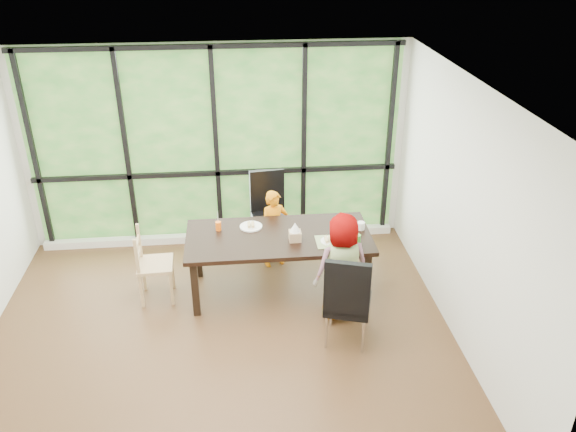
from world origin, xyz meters
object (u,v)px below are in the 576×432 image
object	(u,v)px
dining_table	(279,263)
chair_interior_leather	(348,297)
tissue_box	(295,236)
child_older	(341,267)
chair_window_leather	(270,213)
plate_far	(251,227)
chair_end_beech	(155,265)
green_cup	(357,240)
child_toddler	(275,229)
orange_cup	(218,226)
plate_near	(330,241)
white_mug	(361,226)

from	to	relation	value
dining_table	chair_interior_leather	world-z (taller)	chair_interior_leather
tissue_box	child_older	bearing A→B (deg)	-43.19
chair_window_leather	child_older	xyz separation A→B (m)	(0.66, -1.54, 0.09)
child_older	plate_far	distance (m)	1.24
chair_window_leather	plate_far	distance (m)	0.83
chair_interior_leather	chair_end_beech	world-z (taller)	chair_interior_leather
dining_table	green_cup	xyz separation A→B (m)	(0.86, -0.30, 0.44)
child_toddler	tissue_box	world-z (taller)	child_toddler
child_older	tissue_box	xyz separation A→B (m)	(-0.46, 0.43, 0.18)
child_toddler	child_older	bearing A→B (deg)	-81.33
tissue_box	child_toddler	bearing A→B (deg)	103.57
orange_cup	green_cup	size ratio (longest dim) A/B	0.84
chair_interior_leather	child_older	bearing A→B (deg)	-72.76
orange_cup	child_toddler	bearing A→B (deg)	29.89
dining_table	green_cup	distance (m)	1.01
chair_interior_leather	child_older	world-z (taller)	child_older
chair_window_leather	chair_interior_leather	xyz separation A→B (m)	(0.66, -1.98, 0.00)
plate_far	chair_interior_leather	bearing A→B (deg)	-52.61
dining_table	plate_near	distance (m)	0.72
child_toddler	chair_interior_leather	bearing A→B (deg)	-88.34
chair_end_beech	chair_window_leather	bearing A→B (deg)	-57.40
green_cup	child_older	bearing A→B (deg)	-131.19
orange_cup	chair_window_leather	bearing A→B (deg)	49.56
chair_interior_leather	white_mug	distance (m)	1.14
chair_window_leather	green_cup	xyz separation A→B (m)	(0.89, -1.28, 0.27)
white_mug	chair_end_beech	bearing A→B (deg)	-178.52
dining_table	green_cup	size ratio (longest dim) A/B	16.85
green_cup	white_mug	size ratio (longest dim) A/B	1.38
plate_near	tissue_box	world-z (taller)	tissue_box
child_toddler	plate_near	xyz separation A→B (m)	(0.57, -0.80, 0.24)
dining_table	chair_window_leather	size ratio (longest dim) A/B	1.98
orange_cup	dining_table	bearing A→B (deg)	-16.27
chair_interior_leather	plate_far	xyz separation A→B (m)	(-0.94, 1.23, 0.22)
dining_table	child_toddler	size ratio (longest dim) A/B	2.09
child_older	plate_far	size ratio (longest dim) A/B	4.70
dining_table	orange_cup	bearing A→B (deg)	163.73
plate_near	white_mug	size ratio (longest dim) A/B	2.39
chair_end_beech	plate_far	world-z (taller)	chair_end_beech
child_older	white_mug	bearing A→B (deg)	-131.88
plate_near	chair_window_leather	bearing A→B (deg)	116.86
child_older	plate_far	bearing A→B (deg)	-52.38
white_mug	child_older	bearing A→B (deg)	-119.57
white_mug	orange_cup	bearing A→B (deg)	174.83
chair_window_leather	chair_end_beech	size ratio (longest dim) A/B	1.20
chair_window_leather	plate_far	bearing A→B (deg)	-117.92
chair_window_leather	white_mug	world-z (taller)	chair_window_leather
chair_interior_leather	child_older	distance (m)	0.45
chair_window_leather	chair_end_beech	distance (m)	1.73
green_cup	dining_table	bearing A→B (deg)	160.55
dining_table	chair_window_leather	world-z (taller)	chair_window_leather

